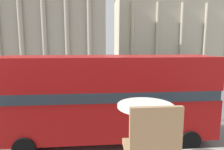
{
  "coord_description": "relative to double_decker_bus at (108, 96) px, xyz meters",
  "views": [
    {
      "loc": [
        0.24,
        -2.36,
        4.8
      ],
      "look_at": [
        1.78,
        15.58,
        2.07
      ],
      "focal_mm": 32.0,
      "sensor_mm": 36.0,
      "label": 1
    }
  ],
  "objects": [
    {
      "name": "traffic_light_near",
      "position": [
        4.88,
        2.12,
        -0.23
      ],
      "size": [
        0.42,
        0.24,
        3.23
      ],
      "color": "black",
      "rests_on": "ground_plane"
    },
    {
      "name": "pedestrian_olive",
      "position": [
        -6.45,
        13.52,
        -1.33
      ],
      "size": [
        0.32,
        0.32,
        1.78
      ],
      "rotation": [
        0.0,
        0.0,
        4.82
      ],
      "color": "#282B33",
      "rests_on": "ground_plane"
    },
    {
      "name": "cafe_dining_table",
      "position": [
        -0.09,
        -7.32,
        1.61
      ],
      "size": [
        0.6,
        0.6,
        0.73
      ],
      "color": "#2D2D30",
      "rests_on": "cafe_floor_slab"
    },
    {
      "name": "cafe_chair_0",
      "position": [
        -0.17,
        -7.85,
        1.59
      ],
      "size": [
        0.4,
        0.4,
        0.91
      ],
      "rotation": [
        0.0,
        0.0,
        -0.0
      ],
      "color": "#A87F56",
      "rests_on": "cafe_floor_slab"
    },
    {
      "name": "plaza_building_left",
      "position": [
        -14.1,
        36.7,
        8.93
      ],
      "size": [
        31.93,
        15.02,
        22.61
      ],
      "color": "#B2A893",
      "rests_on": "ground_plane"
    },
    {
      "name": "double_decker_bus",
      "position": [
        0.0,
        0.0,
        0.0
      ],
      "size": [
        10.04,
        2.65,
        4.28
      ],
      "rotation": [
        0.0,
        0.0,
        0.06
      ],
      "color": "black",
      "rests_on": "ground_plane"
    },
    {
      "name": "pedestrian_grey",
      "position": [
        -8.68,
        15.11,
        -1.3
      ],
      "size": [
        0.32,
        0.32,
        1.83
      ],
      "rotation": [
        0.0,
        0.0,
        5.08
      ],
      "color": "#282B33",
      "rests_on": "ground_plane"
    },
    {
      "name": "traffic_light_mid",
      "position": [
        -5.51,
        8.13,
        -0.13
      ],
      "size": [
        0.42,
        0.24,
        3.39
      ],
      "color": "black",
      "rests_on": "ground_plane"
    },
    {
      "name": "pedestrian_red",
      "position": [
        -2.23,
        5.03,
        -1.34
      ],
      "size": [
        0.32,
        0.32,
        1.77
      ],
      "rotation": [
        0.0,
        0.0,
        4.94
      ],
      "color": "#282B33",
      "rests_on": "ground_plane"
    },
    {
      "name": "plaza_building_right",
      "position": [
        22.83,
        51.14,
        7.2
      ],
      "size": [
        34.27,
        15.19,
        19.13
      ],
      "color": "beige",
      "rests_on": "ground_plane"
    }
  ]
}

